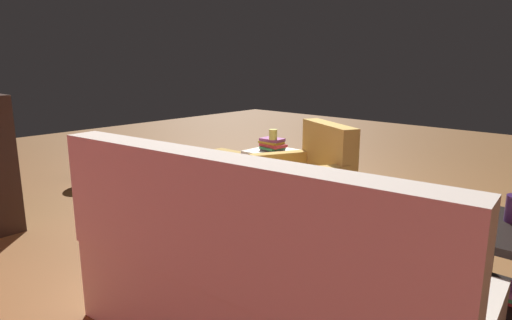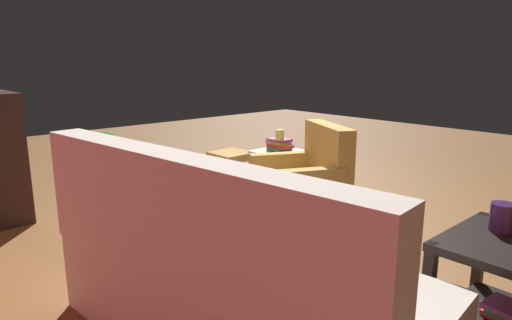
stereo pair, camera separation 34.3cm
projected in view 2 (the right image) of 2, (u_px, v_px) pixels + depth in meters
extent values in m
plane|color=brown|center=(298.00, 211.00, 4.12)|extent=(12.00, 12.00, 0.00)
cube|color=beige|center=(240.00, 300.00, 2.18)|extent=(1.98, 1.04, 0.44)
cube|color=beige|center=(180.00, 222.00, 1.81)|extent=(1.91, 0.37, 0.56)
ellipsoid|color=red|center=(320.00, 258.00, 1.80)|extent=(0.42, 0.19, 0.28)
ellipsoid|color=white|center=(240.00, 231.00, 2.10)|extent=(0.41, 0.18, 0.28)
ellipsoid|color=#DB4C6B|center=(179.00, 210.00, 2.39)|extent=(0.42, 0.22, 0.28)
cube|color=tan|center=(294.00, 202.00, 3.53)|extent=(0.89, 0.89, 0.32)
cube|color=tan|center=(328.00, 153.00, 3.52)|extent=(0.65, 0.43, 0.45)
cube|color=tan|center=(282.00, 163.00, 3.75)|extent=(0.34, 0.54, 0.18)
cube|color=tan|center=(308.00, 181.00, 3.20)|extent=(0.34, 0.54, 0.18)
cylinder|color=#3F2819|center=(253.00, 219.00, 3.76)|extent=(0.05, 0.05, 0.10)
cylinder|color=#3F2819|center=(271.00, 243.00, 3.26)|extent=(0.05, 0.05, 0.10)
cylinder|color=#3F2819|center=(311.00, 214.00, 3.89)|extent=(0.05, 0.05, 0.10)
cylinder|color=#3F2819|center=(337.00, 236.00, 3.40)|extent=(0.05, 0.05, 0.10)
cube|color=black|center=(479.00, 261.00, 2.47)|extent=(0.05, 0.05, 0.55)
cube|color=black|center=(427.00, 298.00, 2.09)|extent=(0.05, 0.05, 0.55)
cylinder|color=#33194C|center=(502.00, 217.00, 2.16)|extent=(0.11, 0.11, 0.14)
cube|color=olive|center=(165.00, 179.00, 3.43)|extent=(0.56, 0.44, 0.03)
cylinder|color=olive|center=(205.00, 211.00, 3.42)|extent=(0.03, 0.03, 0.45)
cylinder|color=olive|center=(171.00, 197.00, 3.78)|extent=(0.03, 0.03, 0.45)
cylinder|color=olive|center=(162.00, 223.00, 3.17)|extent=(0.03, 0.03, 0.45)
cylinder|color=olive|center=(129.00, 207.00, 3.54)|extent=(0.03, 0.03, 0.45)
cube|color=silver|center=(165.00, 176.00, 3.42)|extent=(0.35, 0.27, 0.02)
cube|color=silver|center=(150.00, 165.00, 3.34)|extent=(0.33, 0.12, 0.20)
cube|color=brown|center=(279.00, 176.00, 4.47)|extent=(0.44, 0.44, 0.44)
cube|color=silver|center=(280.00, 153.00, 4.41)|extent=(0.45, 0.45, 0.04)
cube|color=#595960|center=(279.00, 150.00, 4.39)|extent=(0.22, 0.17, 0.02)
cube|color=#338C4C|center=(279.00, 148.00, 4.39)|extent=(0.21, 0.21, 0.02)
cube|color=red|center=(280.00, 146.00, 4.38)|extent=(0.26, 0.19, 0.03)
cube|color=gold|center=(278.00, 143.00, 4.40)|extent=(0.24, 0.16, 0.02)
cube|color=#994C8C|center=(279.00, 140.00, 4.40)|extent=(0.23, 0.16, 0.03)
cylinder|color=#D8D866|center=(280.00, 135.00, 4.32)|extent=(0.08, 0.08, 0.10)
cube|color=#262628|center=(278.00, 147.00, 4.53)|extent=(0.09, 0.17, 0.02)
cube|color=tan|center=(231.00, 156.00, 4.95)|extent=(0.40, 0.40, 0.08)
cylinder|color=#262628|center=(253.00, 172.00, 4.98)|extent=(0.02, 0.02, 0.28)
cylinder|color=#262628|center=(234.00, 166.00, 5.22)|extent=(0.02, 0.02, 0.28)
cylinder|color=#262628|center=(229.00, 177.00, 4.76)|extent=(0.02, 0.02, 0.28)
cylinder|color=#262628|center=(210.00, 171.00, 5.00)|extent=(0.02, 0.02, 0.28)
cylinder|color=beige|center=(180.00, 205.00, 4.27)|extent=(1.41, 1.41, 0.01)
cylinder|color=silver|center=(196.00, 168.00, 5.64)|extent=(0.20, 0.20, 0.05)
cylinder|color=brown|center=(107.00, 169.00, 5.23)|extent=(0.20, 0.20, 0.22)
sphere|color=#2D6B33|center=(105.00, 146.00, 5.17)|extent=(0.34, 0.34, 0.34)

